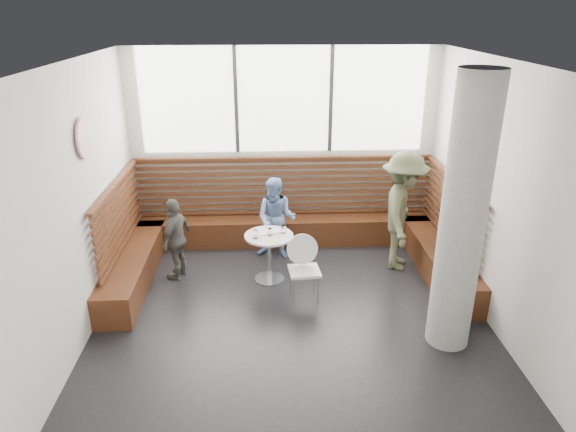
{
  "coord_description": "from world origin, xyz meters",
  "views": [
    {
      "loc": [
        -0.31,
        -5.7,
        3.76
      ],
      "look_at": [
        0.0,
        1.0,
        1.0
      ],
      "focal_mm": 32.0,
      "sensor_mm": 36.0,
      "label": 1
    }
  ],
  "objects_px": {
    "cafe_table": "(269,248)",
    "adult_man": "(403,211)",
    "child_left": "(176,239)",
    "child_back": "(276,219)",
    "cafe_chair": "(304,263)",
    "concrete_column": "(463,218)"
  },
  "relations": [
    {
      "from": "adult_man",
      "to": "child_back",
      "type": "xyz_separation_m",
      "value": [
        -1.88,
        0.41,
        -0.25
      ]
    },
    {
      "from": "concrete_column",
      "to": "adult_man",
      "type": "xyz_separation_m",
      "value": [
        -0.12,
        1.92,
        -0.69
      ]
    },
    {
      "from": "child_left",
      "to": "cafe_chair",
      "type": "bearing_deg",
      "value": 89.6
    },
    {
      "from": "cafe_table",
      "to": "child_left",
      "type": "height_order",
      "value": "child_left"
    },
    {
      "from": "cafe_chair",
      "to": "adult_man",
      "type": "relative_size",
      "value": 0.49
    },
    {
      "from": "child_back",
      "to": "child_left",
      "type": "height_order",
      "value": "child_back"
    },
    {
      "from": "cafe_table",
      "to": "adult_man",
      "type": "bearing_deg",
      "value": 9.68
    },
    {
      "from": "cafe_chair",
      "to": "child_left",
      "type": "relative_size",
      "value": 0.73
    },
    {
      "from": "cafe_chair",
      "to": "child_left",
      "type": "height_order",
      "value": "child_left"
    },
    {
      "from": "child_left",
      "to": "adult_man",
      "type": "bearing_deg",
      "value": 113.0
    },
    {
      "from": "cafe_chair",
      "to": "adult_man",
      "type": "height_order",
      "value": "adult_man"
    },
    {
      "from": "cafe_table",
      "to": "child_back",
      "type": "relative_size",
      "value": 0.55
    },
    {
      "from": "cafe_chair",
      "to": "adult_man",
      "type": "xyz_separation_m",
      "value": [
        1.54,
        0.85,
        0.39
      ]
    },
    {
      "from": "child_back",
      "to": "child_left",
      "type": "xyz_separation_m",
      "value": [
        -1.47,
        -0.58,
        -0.04
      ]
    },
    {
      "from": "concrete_column",
      "to": "child_back",
      "type": "xyz_separation_m",
      "value": [
        -2.0,
        2.33,
        -0.94
      ]
    },
    {
      "from": "cafe_chair",
      "to": "child_back",
      "type": "relative_size",
      "value": 0.68
    },
    {
      "from": "concrete_column",
      "to": "child_back",
      "type": "distance_m",
      "value": 3.21
    },
    {
      "from": "concrete_column",
      "to": "cafe_chair",
      "type": "xyz_separation_m",
      "value": [
        -1.66,
        1.07,
        -1.07
      ]
    },
    {
      "from": "concrete_column",
      "to": "child_left",
      "type": "distance_m",
      "value": 4.01
    },
    {
      "from": "concrete_column",
      "to": "adult_man",
      "type": "relative_size",
      "value": 1.76
    },
    {
      "from": "cafe_table",
      "to": "child_left",
      "type": "bearing_deg",
      "value": 172.7
    },
    {
      "from": "cafe_table",
      "to": "adult_man",
      "type": "xyz_separation_m",
      "value": [
        2.01,
        0.34,
        0.39
      ]
    }
  ]
}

